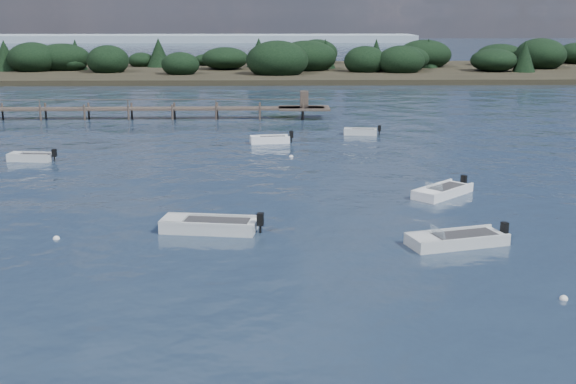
{
  "coord_description": "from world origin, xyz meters",
  "views": [
    {
      "loc": [
        0.65,
        -23.23,
        10.37
      ],
      "look_at": [
        1.56,
        14.0,
        1.0
      ],
      "focal_mm": 45.0,
      "sensor_mm": 36.0,
      "label": 1
    }
  ],
  "objects_px": {
    "dinghy_mid_white_a": "(456,242)",
    "tender_far_grey_b": "(361,133)",
    "dinghy_mid_grey": "(209,227)",
    "tender_far_grey": "(31,159)",
    "jetty": "(43,109)",
    "tender_far_white": "(270,141)",
    "dinghy_mid_white_b": "(442,193)"
  },
  "relations": [
    {
      "from": "dinghy_mid_grey",
      "to": "dinghy_mid_white_a",
      "type": "relative_size",
      "value": 1.02
    },
    {
      "from": "dinghy_mid_white_a",
      "to": "tender_far_grey_b",
      "type": "bearing_deg",
      "value": 91.32
    },
    {
      "from": "dinghy_mid_white_b",
      "to": "tender_far_grey_b",
      "type": "xyz_separation_m",
      "value": [
        -2.16,
        21.14,
        0.01
      ]
    },
    {
      "from": "tender_far_grey_b",
      "to": "dinghy_mid_grey",
      "type": "relative_size",
      "value": 0.64
    },
    {
      "from": "dinghy_mid_grey",
      "to": "jetty",
      "type": "distance_m",
      "value": 42.36
    },
    {
      "from": "dinghy_mid_grey",
      "to": "dinghy_mid_white_a",
      "type": "height_order",
      "value": "dinghy_mid_grey"
    },
    {
      "from": "dinghy_mid_white_b",
      "to": "jetty",
      "type": "distance_m",
      "value": 44.82
    },
    {
      "from": "dinghy_mid_grey",
      "to": "dinghy_mid_white_a",
      "type": "distance_m",
      "value": 11.72
    },
    {
      "from": "dinghy_mid_white_a",
      "to": "jetty",
      "type": "xyz_separation_m",
      "value": [
        -30.85,
        40.08,
        0.84
      ]
    },
    {
      "from": "dinghy_mid_white_b",
      "to": "dinghy_mid_grey",
      "type": "relative_size",
      "value": 0.8
    },
    {
      "from": "tender_far_white",
      "to": "jetty",
      "type": "xyz_separation_m",
      "value": [
        -22.33,
        13.76,
        0.82
      ]
    },
    {
      "from": "tender_far_white",
      "to": "jetty",
      "type": "height_order",
      "value": "jetty"
    },
    {
      "from": "jetty",
      "to": "dinghy_mid_grey",
      "type": "bearing_deg",
      "value": -62.77
    },
    {
      "from": "tender_far_grey",
      "to": "dinghy_mid_white_b",
      "type": "xyz_separation_m",
      "value": [
        26.99,
        -10.63,
        -0.01
      ]
    },
    {
      "from": "tender_far_white",
      "to": "dinghy_mid_grey",
      "type": "bearing_deg",
      "value": -97.04
    },
    {
      "from": "dinghy_mid_white_a",
      "to": "jetty",
      "type": "height_order",
      "value": "jetty"
    },
    {
      "from": "dinghy_mid_white_b",
      "to": "dinghy_mid_white_a",
      "type": "relative_size",
      "value": 0.82
    },
    {
      "from": "dinghy_mid_white_b",
      "to": "tender_far_white",
      "type": "xyz_separation_m",
      "value": [
        -9.98,
        17.3,
        0.02
      ]
    },
    {
      "from": "dinghy_mid_grey",
      "to": "jetty",
      "type": "xyz_separation_m",
      "value": [
        -19.38,
        37.66,
        0.81
      ]
    },
    {
      "from": "jetty",
      "to": "dinghy_mid_white_b",
      "type": "bearing_deg",
      "value": -43.86
    },
    {
      "from": "dinghy_mid_white_a",
      "to": "dinghy_mid_white_b",
      "type": "bearing_deg",
      "value": 80.79
    },
    {
      "from": "dinghy_mid_white_a",
      "to": "jetty",
      "type": "bearing_deg",
      "value": 127.59
    },
    {
      "from": "tender_far_grey",
      "to": "tender_far_grey_b",
      "type": "relative_size",
      "value": 1.09
    },
    {
      "from": "dinghy_mid_grey",
      "to": "jetty",
      "type": "relative_size",
      "value": 0.08
    },
    {
      "from": "tender_far_grey",
      "to": "tender_far_grey_b",
      "type": "bearing_deg",
      "value": 22.93
    },
    {
      "from": "dinghy_mid_white_b",
      "to": "tender_far_grey_b",
      "type": "distance_m",
      "value": 21.25
    },
    {
      "from": "tender_far_grey_b",
      "to": "dinghy_mid_white_a",
      "type": "relative_size",
      "value": 0.65
    },
    {
      "from": "tender_far_grey",
      "to": "dinghy_mid_white_b",
      "type": "relative_size",
      "value": 0.87
    },
    {
      "from": "tender_far_grey",
      "to": "dinghy_mid_grey",
      "type": "distance_m",
      "value": 22.24
    },
    {
      "from": "tender_far_grey",
      "to": "dinghy_mid_grey",
      "type": "height_order",
      "value": "dinghy_mid_grey"
    },
    {
      "from": "tender_far_grey_b",
      "to": "jetty",
      "type": "relative_size",
      "value": 0.05
    },
    {
      "from": "dinghy_mid_grey",
      "to": "dinghy_mid_white_a",
      "type": "bearing_deg",
      "value": -11.92
    }
  ]
}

